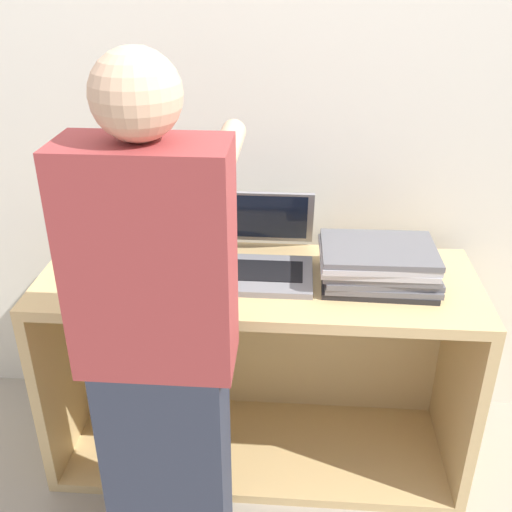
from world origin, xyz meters
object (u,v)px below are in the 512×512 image
at_px(laptop_open, 259,255).
at_px(person, 160,352).
at_px(laptop_stack_left, 140,264).
at_px(laptop_stack_right, 378,265).

relative_size(laptop_open, person, 0.25).
relative_size(laptop_open, laptop_stack_left, 1.03).
height_order(laptop_open, laptop_stack_left, laptop_open).
relative_size(laptop_open, laptop_stack_right, 1.01).
bearing_deg(laptop_stack_right, laptop_open, 170.47).
xyz_separation_m(laptop_stack_left, laptop_stack_right, (0.77, -0.00, 0.03)).
height_order(laptop_stack_left, person, person).
height_order(laptop_open, person, person).
height_order(laptop_stack_right, person, person).
height_order(laptop_stack_left, laptop_stack_right, laptop_stack_right).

